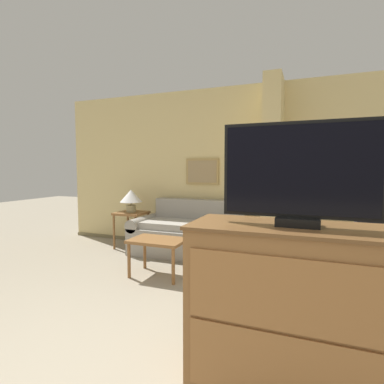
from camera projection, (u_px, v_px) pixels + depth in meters
wall_back at (234, 170)px, 4.78m from camera, size 6.25×0.16×2.60m
wall_partition_pillar at (272, 170)px, 4.24m from camera, size 0.24×0.55×2.60m
couch at (193, 235)px, 4.60m from camera, size 1.88×0.84×0.82m
coffee_table at (158, 244)px, 3.66m from camera, size 0.67×0.45×0.46m
side_table at (131, 218)px, 4.98m from camera, size 0.47×0.47×0.60m
table_lamp at (131, 197)px, 4.95m from camera, size 0.37×0.37×0.37m
tv_dresser at (295, 310)px, 1.75m from camera, size 1.24×0.53×0.99m
tv at (299, 174)px, 1.69m from camera, size 0.86×0.16×0.59m
bed at (357, 263)px, 3.27m from camera, size 1.59×1.97×0.57m
backpack at (373, 224)px, 3.04m from camera, size 0.31×0.23×0.37m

